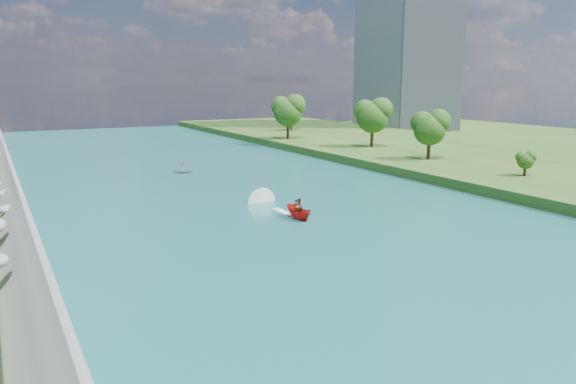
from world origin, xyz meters
TOP-DOWN VIEW (x-y plane):
  - ground at (0.00, 0.00)m, footprint 260.00×260.00m
  - river_water at (0.00, 20.00)m, footprint 55.00×240.00m
  - berm_east at (49.50, 20.00)m, footprint 44.00×240.00m
  - riprap_bank at (-25.86, 19.48)m, footprint 3.96×236.00m
  - office_tower at (82.50, 95.00)m, footprint 22.00×22.00m
  - trees_east at (39.27, 36.06)m, footprint 19.40×140.65m
  - motorboat at (1.44, 16.21)m, footprint 3.60×18.79m
  - raft at (-0.20, 48.87)m, footprint 3.68×3.61m

SIDE VIEW (x-z plane):
  - ground at x=0.00m, z-range 0.00..0.00m
  - river_water at x=0.00m, z-range 0.00..0.10m
  - raft at x=-0.20m, z-range -0.34..1.28m
  - berm_east at x=49.50m, z-range 0.00..1.50m
  - motorboat at x=1.44m, z-range -0.34..1.85m
  - riprap_bank at x=-25.86m, z-range -0.24..3.88m
  - trees_east at x=39.27m, z-range 0.89..12.36m
  - office_tower at x=82.50m, z-range 0.00..60.00m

